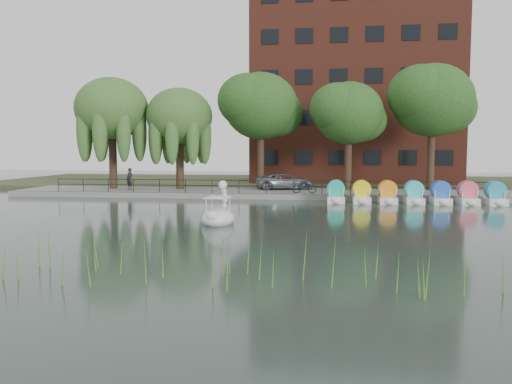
% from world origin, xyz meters
% --- Properties ---
extents(ground_plane, '(120.00, 120.00, 0.00)m').
position_xyz_m(ground_plane, '(0.00, 0.00, 0.00)').
color(ground_plane, '#344440').
extents(promenade, '(40.00, 6.00, 0.40)m').
position_xyz_m(promenade, '(0.00, 16.00, 0.20)').
color(promenade, gray).
rests_on(promenade, ground_plane).
extents(kerb, '(40.00, 0.25, 0.40)m').
position_xyz_m(kerb, '(0.00, 13.05, 0.20)').
color(kerb, gray).
rests_on(kerb, ground_plane).
extents(land_strip, '(60.00, 22.00, 0.36)m').
position_xyz_m(land_strip, '(0.00, 30.00, 0.18)').
color(land_strip, '#47512D').
rests_on(land_strip, ground_plane).
extents(railing, '(32.00, 0.05, 1.00)m').
position_xyz_m(railing, '(0.00, 13.25, 1.15)').
color(railing, black).
rests_on(railing, promenade).
extents(apartment_building, '(20.00, 10.07, 18.00)m').
position_xyz_m(apartment_building, '(7.00, 29.97, 9.36)').
color(apartment_building, '#4C1E16').
rests_on(apartment_building, land_strip).
extents(willow_left, '(5.88, 5.88, 9.01)m').
position_xyz_m(willow_left, '(-13.00, 16.50, 6.87)').
color(willow_left, '#473323').
rests_on(willow_left, promenade).
extents(willow_mid, '(5.32, 5.32, 8.15)m').
position_xyz_m(willow_mid, '(-7.50, 17.00, 6.25)').
color(willow_mid, '#473323').
rests_on(willow_mid, promenade).
extents(broadleaf_center, '(6.00, 6.00, 9.25)m').
position_xyz_m(broadleaf_center, '(-1.00, 18.00, 7.06)').
color(broadleaf_center, '#473323').
rests_on(broadleaf_center, promenade).
extents(broadleaf_right, '(5.40, 5.40, 8.32)m').
position_xyz_m(broadleaf_right, '(6.00, 17.50, 6.39)').
color(broadleaf_right, '#473323').
rests_on(broadleaf_right, promenade).
extents(broadleaf_far, '(6.30, 6.30, 9.71)m').
position_xyz_m(broadleaf_far, '(12.50, 18.50, 7.40)').
color(broadleaf_far, '#473323').
rests_on(broadleaf_far, promenade).
extents(minivan, '(3.65, 5.75, 1.48)m').
position_xyz_m(minivan, '(1.05, 17.51, 1.14)').
color(minivan, gray).
rests_on(minivan, promenade).
extents(bicycle, '(0.68, 1.75, 1.00)m').
position_xyz_m(bicycle, '(2.70, 14.23, 0.90)').
color(bicycle, gray).
rests_on(bicycle, promenade).
extents(pedestrian, '(0.86, 0.76, 1.98)m').
position_xyz_m(pedestrian, '(-11.12, 15.28, 1.39)').
color(pedestrian, black).
rests_on(pedestrian, promenade).
extents(swan_boat, '(1.69, 2.54, 2.04)m').
position_xyz_m(swan_boat, '(-0.92, 1.00, 0.45)').
color(swan_boat, white).
rests_on(swan_boat, ground_plane).
extents(pedal_boat_row, '(11.35, 1.70, 1.40)m').
position_xyz_m(pedal_boat_row, '(10.04, 11.51, 0.61)').
color(pedal_boat_row, white).
rests_on(pedal_boat_row, ground_plane).
extents(reed_bank, '(24.00, 2.40, 1.20)m').
position_xyz_m(reed_bank, '(2.00, -9.50, 0.60)').
color(reed_bank, '#669938').
rests_on(reed_bank, ground_plane).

